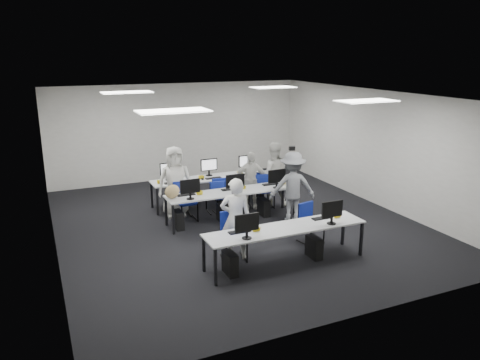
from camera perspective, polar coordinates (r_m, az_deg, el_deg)
name	(u,v)px	position (r m, az deg, el deg)	size (l,w,h in m)	color
room	(235,161)	(10.75, -0.56, 2.28)	(9.00, 9.02, 3.00)	black
ceiling_panels	(235,96)	(10.51, -0.58, 10.19)	(5.20, 4.60, 0.02)	white
desk_front	(286,230)	(8.94, 5.62, -6.08)	(3.20, 0.70, 0.73)	#B6B8BB
desk_mid	(232,193)	(11.14, -0.96, -1.61)	(3.20, 0.70, 0.73)	#B6B8BB
desk_back	(211,179)	(12.39, -3.50, 0.13)	(3.20, 0.70, 0.73)	#B6B8BB
equipment_front	(277,248)	(8.96, 4.55, -8.23)	(2.51, 0.41, 1.19)	#0D24A9
equipment_mid	(225,207)	(11.15, -1.82, -3.34)	(2.91, 0.41, 1.19)	white
equipment_back	(218,190)	(12.56, -2.68, -1.18)	(2.91, 0.41, 1.19)	white
chair_0	(233,245)	(9.22, -0.81, -7.91)	(0.52, 0.55, 0.93)	navy
chair_1	(310,230)	(10.11, 8.58, -6.09)	(0.49, 0.52, 0.85)	navy
chair_2	(187,209)	(11.36, -6.46, -3.52)	(0.44, 0.48, 0.88)	navy
chair_3	(222,202)	(11.79, -2.20, -2.75)	(0.44, 0.48, 0.85)	navy
chair_4	(264,196)	(12.25, 2.99, -2.01)	(0.48, 0.51, 0.87)	navy
chair_5	(181,204)	(11.70, -7.21, -2.89)	(0.51, 0.54, 0.92)	navy
chair_6	(216,202)	(11.85, -2.99, -2.67)	(0.45, 0.49, 0.85)	navy
chair_7	(258,195)	(12.32, 2.26, -1.87)	(0.54, 0.57, 0.90)	navy
handbag	(172,192)	(10.67, -8.26, -1.40)	(0.38, 0.24, 0.31)	tan
student_0	(236,219)	(9.06, -0.54, -4.76)	(0.60, 0.39, 1.64)	white
student_1	(273,174)	(12.25, 4.05, 0.73)	(0.82, 0.64, 1.69)	white
student_2	(175,182)	(11.53, -7.92, -0.20)	(0.85, 0.55, 1.74)	white
student_3	(250,180)	(12.02, 1.27, -0.01)	(0.87, 0.36, 1.49)	white
photographer	(292,187)	(11.14, 6.40, -0.84)	(1.09, 0.63, 1.68)	slate
dslr_camera	(292,148)	(11.10, 6.35, 3.88)	(0.14, 0.18, 0.10)	black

